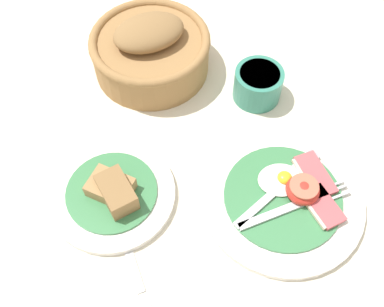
# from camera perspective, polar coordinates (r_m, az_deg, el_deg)

# --- Properties ---
(ground_plane) EXTENTS (3.00, 3.00, 0.00)m
(ground_plane) POSITION_cam_1_polar(r_m,az_deg,el_deg) (0.70, 6.10, -7.31)
(ground_plane) COLOR beige
(breakfast_plate) EXTENTS (0.25, 0.25, 0.04)m
(breakfast_plate) POSITION_cam_1_polar(r_m,az_deg,el_deg) (0.71, 11.77, -5.40)
(breakfast_plate) COLOR silver
(breakfast_plate) RESTS_ON ground_plane
(bread_plate) EXTENTS (0.20, 0.20, 0.05)m
(bread_plate) POSITION_cam_1_polar(r_m,az_deg,el_deg) (0.71, -10.05, -4.94)
(bread_plate) COLOR silver
(bread_plate) RESTS_ON ground_plane
(sugar_cup) EXTENTS (0.09, 0.09, 0.06)m
(sugar_cup) POSITION_cam_1_polar(r_m,az_deg,el_deg) (0.81, 8.38, 8.75)
(sugar_cup) COLOR #337F6B
(sugar_cup) RESTS_ON ground_plane
(bread_basket) EXTENTS (0.22, 0.22, 0.11)m
(bread_basket) POSITION_cam_1_polar(r_m,az_deg,el_deg) (0.84, -5.29, 13.00)
(bread_basket) COLOR olive
(bread_basket) RESTS_ON ground_plane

